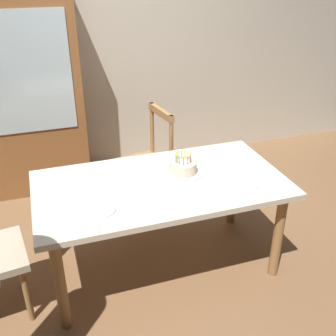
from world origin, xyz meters
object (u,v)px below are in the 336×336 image
(plate_near_guest, at_px, (242,184))
(chair_spindle_back, at_px, (144,165))
(plate_far_side, at_px, (141,170))
(plate_near_celebrant, at_px, (98,209))
(dining_table, at_px, (161,193))
(china_cabinet, at_px, (20,96))
(birthday_cake, at_px, (183,168))

(plate_near_guest, distance_m, chair_spindle_back, 1.10)
(plate_far_side, relative_size, plate_near_guest, 1.00)
(plate_far_side, bearing_deg, plate_near_celebrant, -133.28)
(dining_table, height_order, plate_near_celebrant, plate_near_celebrant)
(china_cabinet, bearing_deg, plate_near_guest, -52.02)
(birthday_cake, relative_size, china_cabinet, 0.15)
(plate_near_celebrant, bearing_deg, birthday_cake, 22.47)
(birthday_cake, xyz_separation_m, chair_spindle_back, (-0.09, 0.71, -0.31))
(dining_table, xyz_separation_m, china_cabinet, (-0.87, 1.56, 0.31))
(birthday_cake, distance_m, chair_spindle_back, 0.78)
(china_cabinet, bearing_deg, birthday_cake, -54.89)
(dining_table, relative_size, chair_spindle_back, 1.79)
(chair_spindle_back, relative_size, china_cabinet, 0.50)
(china_cabinet, bearing_deg, chair_spindle_back, -39.27)
(birthday_cake, xyz_separation_m, plate_near_celebrant, (-0.65, -0.27, -0.04))
(birthday_cake, xyz_separation_m, china_cabinet, (-1.05, 1.49, 0.18))
(plate_far_side, bearing_deg, birthday_cake, -27.00)
(dining_table, distance_m, chair_spindle_back, 0.80)
(plate_near_guest, bearing_deg, chair_spindle_back, 113.16)
(china_cabinet, bearing_deg, plate_near_celebrant, -77.27)
(chair_spindle_back, distance_m, china_cabinet, 1.33)
(birthday_cake, xyz_separation_m, plate_near_guest, (0.33, -0.27, -0.04))
(plate_near_celebrant, distance_m, chair_spindle_back, 1.16)
(plate_near_celebrant, height_order, chair_spindle_back, chair_spindle_back)
(chair_spindle_back, xyz_separation_m, china_cabinet, (-0.96, 0.78, 0.49))
(dining_table, relative_size, plate_near_guest, 7.72)
(plate_near_celebrant, xyz_separation_m, china_cabinet, (-0.40, 1.76, 0.22))
(birthday_cake, height_order, plate_near_celebrant, birthday_cake)
(dining_table, xyz_separation_m, plate_far_side, (-0.08, 0.20, 0.09))
(dining_table, height_order, plate_far_side, plate_far_side)
(dining_table, distance_m, plate_far_side, 0.24)
(birthday_cake, distance_m, plate_near_guest, 0.42)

